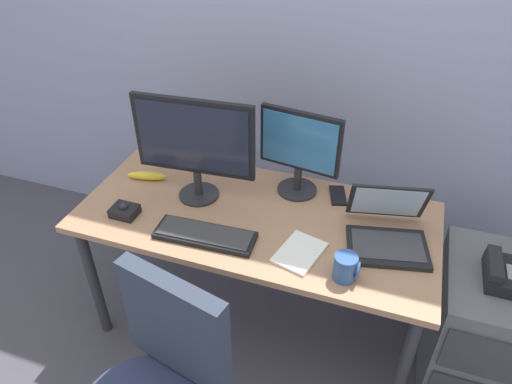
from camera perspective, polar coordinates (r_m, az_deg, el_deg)
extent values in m
plane|color=#47464E|center=(2.52, 0.00, -15.39)|extent=(8.00, 8.00, 0.00)
cube|color=#9399B7|center=(2.31, 6.10, 21.67)|extent=(6.00, 0.10, 2.80)
cube|color=#A67A57|center=(2.02, 0.00, -3.09)|extent=(1.53, 0.70, 0.03)
cylinder|color=#2D2D33|center=(2.36, -19.17, -10.29)|extent=(0.05, 0.05, 0.68)
cylinder|color=#2D2D33|center=(2.03, 17.46, -19.96)|extent=(0.05, 0.05, 0.68)
cylinder|color=#2D2D33|center=(2.70, -12.27, -2.05)|extent=(0.05, 0.05, 0.68)
cylinder|color=#2D2D33|center=(2.42, 18.60, -8.77)|extent=(0.05, 0.05, 0.68)
cube|color=#595D5D|center=(2.30, 25.89, -14.76)|extent=(0.42, 0.52, 0.63)
cube|color=#38383D|center=(2.03, 27.26, -17.87)|extent=(0.38, 0.01, 0.21)
cube|color=black|center=(2.06, 28.41, -9.00)|extent=(0.17, 0.20, 0.06)
cube|color=black|center=(2.01, 27.13, -7.80)|extent=(0.05, 0.18, 0.04)
cube|color=#2E3646|center=(1.59, -9.80, -15.88)|extent=(0.40, 0.15, 0.42)
cylinder|color=#262628|center=(2.13, -6.96, -0.27)|extent=(0.18, 0.18, 0.01)
cylinder|color=#262628|center=(2.09, -7.09, 1.18)|extent=(0.04, 0.04, 0.12)
cube|color=black|center=(1.97, -7.58, 6.68)|extent=(0.52, 0.06, 0.34)
cube|color=#1E2333|center=(1.96, -7.73, 6.48)|extent=(0.48, 0.04, 0.30)
cylinder|color=#262628|center=(2.15, 5.02, 0.32)|extent=(0.18, 0.18, 0.01)
cylinder|color=#262628|center=(2.12, 5.11, 1.70)|extent=(0.04, 0.04, 0.11)
cube|color=black|center=(2.02, 5.40, 6.23)|extent=(0.37, 0.08, 0.27)
cube|color=teal|center=(2.00, 5.25, 6.05)|extent=(0.33, 0.05, 0.24)
cube|color=black|center=(1.90, -6.23, -5.28)|extent=(0.42, 0.16, 0.02)
cube|color=#353535|center=(1.89, -6.26, -4.96)|extent=(0.39, 0.13, 0.01)
cube|color=black|center=(1.91, 15.71, -6.53)|extent=(0.35, 0.28, 0.02)
cube|color=#38383D|center=(1.90, 15.77, -6.27)|extent=(0.30, 0.22, 0.00)
cube|color=black|center=(1.96, 15.75, -1.10)|extent=(0.32, 0.16, 0.21)
cube|color=silver|center=(1.95, 15.77, -1.20)|extent=(0.28, 0.14, 0.18)
cube|color=black|center=(2.07, -15.73, -2.26)|extent=(0.11, 0.09, 0.04)
sphere|color=#232328|center=(2.06, -15.85, -1.70)|extent=(0.04, 0.04, 0.04)
cylinder|color=#2F538C|center=(1.73, 10.80, -9.00)|extent=(0.09, 0.09, 0.10)
torus|color=#314B86|center=(1.73, 12.34, -9.27)|extent=(0.01, 0.07, 0.07)
cube|color=white|center=(1.83, 5.33, -7.36)|extent=(0.19, 0.24, 0.01)
cube|color=black|center=(2.14, 9.95, -0.42)|extent=(0.11, 0.16, 0.01)
ellipsoid|color=yellow|center=(2.27, -13.15, 1.93)|extent=(0.20, 0.09, 0.04)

